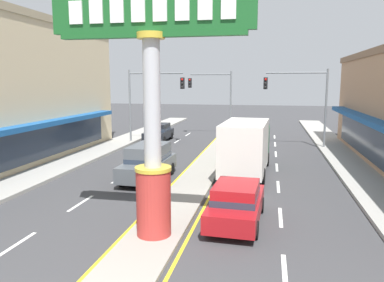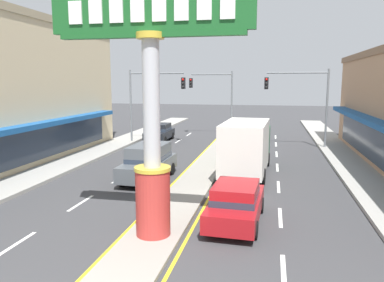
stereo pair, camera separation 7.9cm
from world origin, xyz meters
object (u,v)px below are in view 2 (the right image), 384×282
traffic_light_left_side (150,93)px  sedan_mid_left_lane (236,203)px  traffic_light_right_side (304,94)px  suv_far_right_lane (148,162)px  box_truck_near_left_lane (247,146)px  district_sign (151,112)px  traffic_light_median_far (216,92)px  sedan_near_right_lane (160,132)px

traffic_light_left_side → sedan_mid_left_lane: bearing=-62.4°
traffic_light_right_side → suv_far_right_lane: (-8.76, -11.68, -3.26)m
traffic_light_right_side → box_truck_near_left_lane: size_ratio=0.89×
suv_far_right_lane → box_truck_near_left_lane: box_truck_near_left_lane is taller
traffic_light_right_side → suv_far_right_lane: traffic_light_right_side is taller
district_sign → sedan_mid_left_lane: district_sign is taller
district_sign → box_truck_near_left_lane: bearing=74.9°
traffic_light_median_far → box_truck_near_left_lane: bearing=-75.5°
traffic_light_median_far → sedan_mid_left_lane: size_ratio=1.42×
sedan_near_right_lane → sedan_mid_left_lane: same height
district_sign → sedan_near_right_lane: size_ratio=1.86×
traffic_light_left_side → traffic_light_right_side: (12.34, 0.24, 0.00)m
traffic_light_right_side → sedan_mid_left_lane: size_ratio=1.42×
box_truck_near_left_lane → traffic_light_left_side: bearing=132.5°
traffic_light_median_far → sedan_near_right_lane: 7.03m
district_sign → sedan_mid_left_lane: size_ratio=1.84×
district_sign → sedan_near_right_lane: 21.44m
sedan_near_right_lane → box_truck_near_left_lane: (8.39, -11.07, 0.91)m
traffic_light_left_side → traffic_light_median_far: (4.70, 5.88, -0.05)m
district_sign → box_truck_near_left_lane: size_ratio=1.15×
traffic_light_left_side → traffic_light_median_far: size_ratio=1.00×
sedan_near_right_lane → box_truck_near_left_lane: box_truck_near_left_lane is taller
traffic_light_left_side → traffic_light_right_side: size_ratio=1.00×
sedan_near_right_lane → suv_far_right_lane: (3.30, -13.04, 0.20)m
suv_far_right_lane → sedan_mid_left_lane: bearing=-45.8°
traffic_light_left_side → traffic_light_median_far: same height
box_truck_near_left_lane → traffic_light_right_side: bearing=69.3°
district_sign → sedan_mid_left_lane: bearing=37.3°
suv_far_right_lane → box_truck_near_left_lane: size_ratio=0.66×
district_sign → traffic_light_median_far: bearing=93.4°
district_sign → traffic_light_median_far: (-1.47, 24.60, -0.08)m
district_sign → sedan_mid_left_lane: 4.77m
traffic_light_median_far → box_truck_near_left_lane: 16.05m
traffic_light_left_side → district_sign: bearing=-71.8°
traffic_light_right_side → box_truck_near_left_lane: traffic_light_right_side is taller
district_sign → traffic_light_median_far: district_sign is taller
traffic_light_left_side → traffic_light_median_far: bearing=51.4°
traffic_light_median_far → district_sign: bearing=-86.6°
traffic_light_median_far → sedan_near_right_lane: (-4.41, -4.28, -3.41)m
sedan_near_right_lane → box_truck_near_left_lane: bearing=-52.8°
traffic_light_median_far → sedan_mid_left_lane: (4.06, -22.63, -3.41)m
sedan_mid_left_lane → suv_far_right_lane: bearing=134.2°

